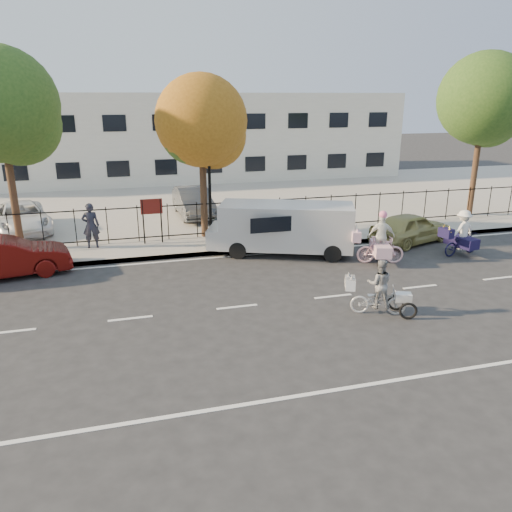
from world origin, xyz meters
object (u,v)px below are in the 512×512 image
object	(u,v)px
lamppost	(209,167)
unicorn_bike	(380,244)
white_van	(284,227)
zebra_trike	(379,293)
lot_car_c	(193,202)
pedestrian	(91,225)
red_sedan	(4,258)
gold_sedan	(411,228)
lot_car_b	(21,217)
bull_bike	(461,237)

from	to	relation	value
lamppost	unicorn_bike	bearing A→B (deg)	-38.67
unicorn_bike	white_van	bearing A→B (deg)	73.15
zebra_trike	lot_car_c	xyz separation A→B (m)	(-3.26, 12.57, 0.24)
zebra_trike	pedestrian	size ratio (longest dim) A/B	1.04
lamppost	unicorn_bike	world-z (taller)	lamppost
unicorn_bike	red_sedan	xyz separation A→B (m)	(-12.77, 2.01, -0.04)
unicorn_bike	lot_car_c	distance (m)	10.18
lot_car_c	zebra_trike	bearing A→B (deg)	-77.87
pedestrian	lamppost	bearing A→B (deg)	178.99
gold_sedan	lot_car_c	distance (m)	10.34
lamppost	white_van	distance (m)	3.90
pedestrian	zebra_trike	bearing A→B (deg)	132.56
gold_sedan	lot_car_c	size ratio (longest dim) A/B	0.89
unicorn_bike	lot_car_c	world-z (taller)	unicorn_bike
gold_sedan	pedestrian	distance (m)	12.81
pedestrian	lot_car_b	distance (m)	4.50
lot_car_c	white_van	bearing A→B (deg)	-71.85
lot_car_b	unicorn_bike	bearing A→B (deg)	-44.62
unicorn_bike	bull_bike	world-z (taller)	unicorn_bike
white_van	lot_car_c	bearing A→B (deg)	132.19
lamppost	white_van	size ratio (longest dim) A/B	0.73
gold_sedan	unicorn_bike	bearing A→B (deg)	109.87
bull_bike	lot_car_b	world-z (taller)	bull_bike
bull_bike	red_sedan	size ratio (longest dim) A/B	0.47
lamppost	bull_bike	world-z (taller)	lamppost
bull_bike	zebra_trike	bearing A→B (deg)	113.73
white_van	lot_car_b	size ratio (longest dim) A/B	1.30
lot_car_c	lot_car_b	bearing A→B (deg)	-175.28
lamppost	red_sedan	distance (m)	8.11
red_sedan	pedestrian	size ratio (longest dim) A/B	2.34
white_van	pedestrian	size ratio (longest dim) A/B	3.34
white_van	lot_car_b	distance (m)	11.58
white_van	red_sedan	xyz separation A→B (m)	(-9.78, -0.00, -0.39)
zebra_trike	lamppost	bearing A→B (deg)	42.79
lot_car_b	bull_bike	bearing A→B (deg)	-38.82
white_van	gold_sedan	distance (m)	5.52
bull_bike	red_sedan	world-z (taller)	bull_bike
unicorn_bike	pedestrian	bearing A→B (deg)	83.91
lamppost	pedestrian	distance (m)	5.13
red_sedan	lot_car_b	size ratio (longest dim) A/B	0.91
bull_bike	lot_car_b	bearing A→B (deg)	53.70
white_van	lot_car_c	xyz separation A→B (m)	(-2.47, 6.58, -0.22)
zebra_trike	lot_car_b	xyz separation A→B (m)	(-10.91, 11.61, 0.17)
white_van	unicorn_bike	bearing A→B (deg)	-12.28
unicorn_bike	white_van	size ratio (longest dim) A/B	0.33
zebra_trike	lot_car_b	distance (m)	15.93
unicorn_bike	bull_bike	size ratio (longest dim) A/B	1.03
bull_bike	white_van	world-z (taller)	white_van
white_van	lot_car_b	xyz separation A→B (m)	(-10.12, 5.62, -0.29)
zebra_trike	bull_bike	distance (m)	7.00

